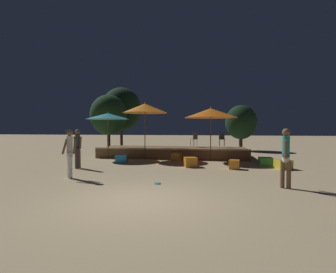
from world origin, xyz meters
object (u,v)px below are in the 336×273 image
(cube_seat_3, at_px, (234,165))
(background_tree_0, at_px, (109,115))
(cube_seat_2, at_px, (283,164))
(cube_seat_0, at_px, (176,157))
(frisbee_disc, at_px, (158,183))
(bistro_chair_1, at_px, (222,138))
(cube_seat_4, at_px, (121,159))
(person_1, at_px, (78,147))
(background_tree_1, at_px, (241,122))
(cube_seat_1, at_px, (190,162))
(person_2, at_px, (286,155))
(cube_seat_5, at_px, (266,161))
(background_tree_2, at_px, (121,109))
(patio_umbrella_2, at_px, (108,116))
(person_3, at_px, (70,151))
(patio_umbrella_1, at_px, (145,108))
(patio_umbrella_0, at_px, (211,113))
(bistro_chair_0, at_px, (195,138))

(cube_seat_3, height_order, background_tree_0, background_tree_0)
(cube_seat_2, bearing_deg, background_tree_0, 141.39)
(cube_seat_0, relative_size, frisbee_disc, 2.41)
(cube_seat_2, bearing_deg, bistro_chair_1, 117.16)
(cube_seat_3, distance_m, cube_seat_4, 5.86)
(cube_seat_0, relative_size, person_1, 0.30)
(cube_seat_0, height_order, background_tree_1, background_tree_1)
(cube_seat_1, xyz_separation_m, person_2, (3.23, -3.90, 0.79))
(cube_seat_5, bearing_deg, background_tree_2, 135.21)
(cube_seat_3, xyz_separation_m, frisbee_disc, (-2.75, -3.62, -0.19))
(person_2, bearing_deg, background_tree_2, 142.11)
(cube_seat_1, xyz_separation_m, background_tree_2, (-8.00, 12.72, 3.48))
(cube_seat_0, height_order, cube_seat_1, cube_seat_1)
(cube_seat_4, bearing_deg, patio_umbrella_2, 131.75)
(cube_seat_2, relative_size, background_tree_0, 0.16)
(bistro_chair_1, relative_size, background_tree_2, 0.15)
(cube_seat_4, xyz_separation_m, person_3, (-0.37, -4.43, 0.79))
(patio_umbrella_1, relative_size, background_tree_1, 0.90)
(cube_seat_3, relative_size, person_2, 0.28)
(cube_seat_1, relative_size, person_1, 0.39)
(cube_seat_4, distance_m, background_tree_0, 10.48)
(patio_umbrella_1, bearing_deg, frisbee_disc, -71.77)
(background_tree_1, xyz_separation_m, background_tree_2, (-11.29, 2.98, 1.40))
(cube_seat_0, height_order, background_tree_2, background_tree_2)
(cube_seat_0, relative_size, cube_seat_1, 0.77)
(bistro_chair_1, bearing_deg, patio_umbrella_1, -155.44)
(patio_umbrella_0, height_order, bistro_chair_1, patio_umbrella_0)
(patio_umbrella_0, bearing_deg, cube_seat_3, -69.48)
(cube_seat_3, bearing_deg, person_2, -70.86)
(cube_seat_2, xyz_separation_m, frisbee_disc, (-4.91, -4.02, -0.19))
(patio_umbrella_2, xyz_separation_m, person_1, (0.08, -3.72, -1.57))
(patio_umbrella_2, height_order, cube_seat_2, patio_umbrella_2)
(bistro_chair_1, bearing_deg, person_2, -83.73)
(patio_umbrella_1, bearing_deg, patio_umbrella_2, -176.22)
(patio_umbrella_1, xyz_separation_m, bistro_chair_1, (4.51, 2.46, -1.79))
(cube_seat_0, xyz_separation_m, person_2, (4.22, -6.07, 0.79))
(background_tree_2, bearing_deg, cube_seat_3, -52.54)
(bistro_chair_1, bearing_deg, cube_seat_4, -146.20)
(bistro_chair_0, distance_m, background_tree_1, 6.02)
(cube_seat_3, distance_m, cube_seat_5, 2.22)
(background_tree_2, bearing_deg, bistro_chair_1, -38.64)
(patio_umbrella_2, height_order, background_tree_2, background_tree_2)
(cube_seat_4, distance_m, person_1, 2.64)
(patio_umbrella_2, height_order, frisbee_disc, patio_umbrella_2)
(cube_seat_4, distance_m, bistro_chair_0, 5.50)
(cube_seat_5, height_order, bistro_chair_1, bistro_chair_1)
(cube_seat_5, bearing_deg, person_1, -164.01)
(patio_umbrella_0, xyz_separation_m, cube_seat_5, (2.70, -1.37, -2.48))
(patio_umbrella_0, bearing_deg, cube_seat_5, -26.97)
(cube_seat_0, bearing_deg, cube_seat_3, -40.09)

